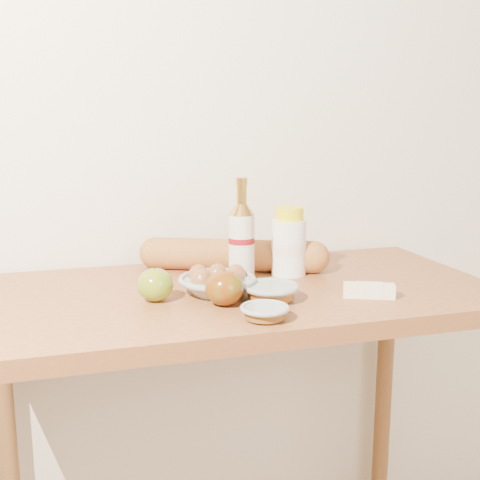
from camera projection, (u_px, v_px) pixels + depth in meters
name	position (u px, v px, depth m)	size (l,w,h in m)	color
back_wall	(202.00, 113.00, 1.62)	(3.50, 0.02, 2.60)	silver
table	(236.00, 339.00, 1.42)	(1.20, 0.60, 0.90)	#A76535
bourbon_bottle	(242.00, 241.00, 1.42)	(0.07, 0.07, 0.25)	beige
cream_bottle	(289.00, 244.00, 1.50)	(0.10, 0.10, 0.17)	white
egg_bowl	(217.00, 283.00, 1.35)	(0.21, 0.21, 0.06)	#8D9A95
baguette	(233.00, 255.00, 1.55)	(0.49, 0.27, 0.08)	#BE7A3A
apple_yellowgreen	(155.00, 285.00, 1.29)	(0.10, 0.10, 0.07)	olive
apple_redgreen_right	(224.00, 288.00, 1.26)	(0.09, 0.09, 0.08)	maroon
sugar_bowl	(265.00, 312.00, 1.17)	(0.11, 0.11, 0.03)	#93A09B
syrup_bowl	(271.00, 292.00, 1.30)	(0.15, 0.15, 0.04)	gray
butter_stick	(369.00, 291.00, 1.32)	(0.11, 0.07, 0.03)	beige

